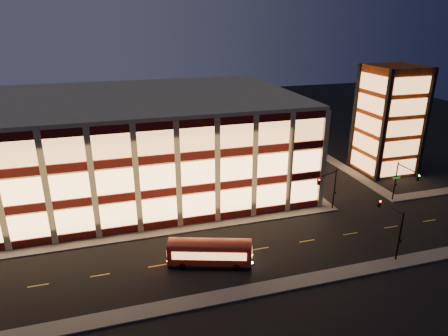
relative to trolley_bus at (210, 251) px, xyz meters
name	(u,v)px	position (x,y,z in m)	size (l,w,h in m)	color
ground	(167,236)	(-3.54, 7.40, -1.68)	(200.00, 200.00, 0.00)	black
sidewalk_office_south	(142,235)	(-6.54, 8.40, -1.61)	(54.00, 2.00, 0.15)	#514F4C
sidewalk_office_east	(282,169)	(19.46, 24.40, -1.61)	(2.00, 30.00, 0.15)	#514F4C
sidewalk_tower_south	(427,194)	(36.46, 8.40, -1.61)	(14.00, 2.00, 0.15)	#514F4C
sidewalk_tower_west	(336,163)	(30.46, 24.40, -1.61)	(2.00, 30.00, 0.15)	#514F4C
sidewalk_near	(189,303)	(-3.54, -5.60, -1.61)	(100.00, 2.00, 0.15)	#514F4C
office_building	(129,143)	(-6.45, 24.31, 5.57)	(50.45, 30.45, 14.50)	tan
stair_tower	(389,120)	(36.41, 19.35, 7.31)	(8.60, 8.60, 18.00)	#8C3814
traffic_signal_far	(329,184)	(18.67, 7.63, 2.43)	(3.79, 1.87, 6.00)	black
traffic_signal_right	(403,178)	(29.96, 6.77, 2.42)	(1.20, 4.37, 6.00)	black
traffic_signal_near	(392,221)	(19.96, -3.63, 2.45)	(0.32, 4.45, 6.00)	black
trolley_bus	(210,251)	(0.00, 0.00, 0.00)	(9.21, 4.93, 3.03)	#991A08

